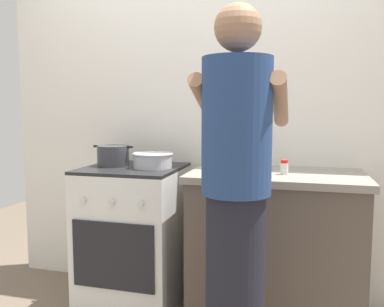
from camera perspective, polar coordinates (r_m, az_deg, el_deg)
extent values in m
cube|color=silver|center=(2.73, 5.17, 5.98)|extent=(3.20, 0.10, 2.50)
cube|color=brown|center=(2.48, 11.73, -13.47)|extent=(0.96, 0.56, 0.86)
cube|color=gray|center=(2.37, 11.97, -3.16)|extent=(1.00, 0.60, 0.04)
cube|color=white|center=(2.68, -8.29, -11.68)|extent=(0.60, 0.60, 0.88)
cube|color=#232326|center=(2.58, -8.44, -2.11)|extent=(0.60, 0.60, 0.02)
cube|color=black|center=(2.42, -11.25, -14.19)|extent=(0.51, 0.01, 0.40)
cylinder|color=silver|center=(2.41, -15.33, -6.46)|extent=(0.04, 0.01, 0.04)
cylinder|color=silver|center=(2.33, -11.49, -6.83)|extent=(0.04, 0.01, 0.04)
cylinder|color=silver|center=(2.25, -7.36, -7.18)|extent=(0.04, 0.01, 0.04)
cylinder|color=#38383D|center=(2.63, -11.19, -0.32)|extent=(0.21, 0.21, 0.13)
cube|color=black|center=(2.68, -13.47, 1.02)|extent=(0.04, 0.02, 0.01)
cube|color=black|center=(2.58, -8.87, 0.92)|extent=(0.04, 0.02, 0.01)
cylinder|color=#B7B7BC|center=(2.51, -5.62, -1.01)|extent=(0.24, 0.24, 0.09)
torus|color=#B7B7BC|center=(2.50, -5.63, -0.06)|extent=(0.26, 0.26, 0.01)
cylinder|color=silver|center=(2.55, 7.94, -0.38)|extent=(0.10, 0.10, 0.14)
cylinder|color=silver|center=(2.52, 7.99, 1.44)|extent=(0.06, 0.02, 0.28)
sphere|color=silver|center=(2.51, 8.04, 4.83)|extent=(0.03, 0.03, 0.03)
cylinder|color=silver|center=(2.54, 7.98, 1.12)|extent=(0.02, 0.03, 0.22)
sphere|color=silver|center=(2.53, 8.02, 3.89)|extent=(0.03, 0.03, 0.03)
cylinder|color=white|center=(2.53, 7.98, 1.37)|extent=(0.03, 0.02, 0.26)
sphere|color=white|center=(2.52, 8.03, 4.62)|extent=(0.03, 0.03, 0.03)
cylinder|color=silver|center=(2.53, 7.85, 1.09)|extent=(0.04, 0.02, 0.22)
sphere|color=silver|center=(2.52, 7.89, 3.87)|extent=(0.03, 0.03, 0.03)
cylinder|color=#9E7547|center=(2.53, 8.45, 1.37)|extent=(0.02, 0.05, 0.26)
sphere|color=#9E7547|center=(2.53, 8.50, 4.58)|extent=(0.03, 0.03, 0.03)
cylinder|color=#B7BABF|center=(2.53, 7.76, 1.36)|extent=(0.03, 0.03, 0.26)
sphere|color=#B7BABF|center=(2.52, 7.80, 4.56)|extent=(0.03, 0.03, 0.03)
cylinder|color=silver|center=(2.30, 13.03, -2.14)|extent=(0.04, 0.04, 0.06)
cylinder|color=red|center=(2.30, 13.06, -1.12)|extent=(0.04, 0.04, 0.02)
cylinder|color=black|center=(1.89, 6.12, -19.19)|extent=(0.26, 0.26, 0.90)
cylinder|color=navy|center=(1.71, 6.40, 3.83)|extent=(0.30, 0.30, 0.58)
sphere|color=#A07254|center=(1.74, 6.57, 17.43)|extent=(0.20, 0.20, 0.20)
cylinder|color=#A07254|center=(1.88, 1.94, 7.43)|extent=(0.07, 0.41, 0.24)
cylinder|color=#A07254|center=(1.83, 12.44, 7.32)|extent=(0.07, 0.41, 0.24)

